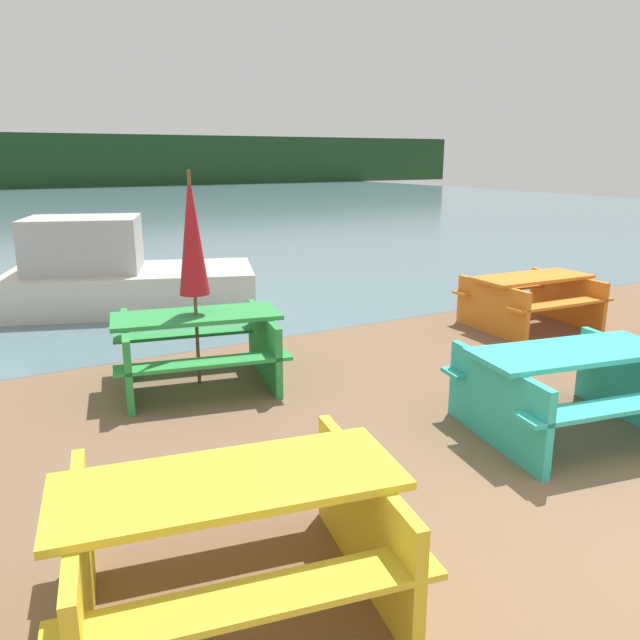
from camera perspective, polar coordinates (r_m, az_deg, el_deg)
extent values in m
cube|color=slate|center=(32.54, -23.30, 9.44)|extent=(60.00, 50.00, 0.00)
cube|color=#1E3D1E|center=(52.38, -26.16, 12.93)|extent=(80.00, 1.60, 4.00)
cube|color=yellow|center=(3.34, -8.27, -14.42)|extent=(1.88, 1.01, 0.04)
cube|color=yellow|center=(3.05, -5.92, -24.07)|extent=(1.81, 0.60, 0.04)
cube|color=yellow|center=(3.96, -9.66, -14.33)|extent=(1.81, 0.60, 0.04)
cube|color=yellow|center=(3.52, -21.02, -21.05)|extent=(0.32, 1.37, 0.72)
cube|color=yellow|center=(3.72, 3.99, -17.83)|extent=(0.32, 1.37, 0.72)
cube|color=#33B7A8|center=(5.76, 22.07, -2.72)|extent=(1.84, 1.01, 0.04)
cube|color=#33B7A8|center=(5.48, 25.51, -7.15)|extent=(1.77, 0.60, 0.04)
cube|color=#33B7A8|center=(6.25, 18.57, -3.81)|extent=(1.77, 0.60, 0.04)
cube|color=#33B7A8|center=(5.45, 15.78, -7.39)|extent=(0.32, 1.37, 0.72)
cube|color=#33B7A8|center=(6.37, 26.78, -5.23)|extent=(0.32, 1.37, 0.72)
cube|color=orange|center=(9.21, 18.85, 3.70)|extent=(1.72, 0.80, 0.04)
cube|color=orange|center=(8.89, 21.18, 1.40)|extent=(1.69, 0.38, 0.04)
cube|color=orange|center=(9.65, 16.45, 2.79)|extent=(1.69, 0.38, 0.04)
cube|color=orange|center=(8.82, 15.40, 1.03)|extent=(0.15, 1.38, 0.70)
cube|color=orange|center=(9.78, 21.60, 1.85)|extent=(0.15, 1.38, 0.70)
cube|color=green|center=(6.61, -11.26, 0.36)|extent=(1.81, 1.03, 0.04)
cube|color=green|center=(6.18, -10.50, -3.88)|extent=(1.73, 0.62, 0.04)
cube|color=green|center=(7.22, -11.64, -1.19)|extent=(1.73, 0.62, 0.04)
cube|color=green|center=(6.68, -17.19, -3.32)|extent=(0.35, 1.37, 0.73)
cube|color=green|center=(6.82, -5.14, -2.32)|extent=(0.35, 1.37, 0.73)
cylinder|color=brown|center=(6.53, -11.42, 3.48)|extent=(0.04, 0.04, 2.23)
cone|color=#A81923|center=(6.45, -11.64, 7.76)|extent=(0.31, 0.31, 1.25)
cube|color=beige|center=(10.41, -16.75, 2.78)|extent=(4.15, 2.90, 0.62)
cube|color=#B2B2B2|center=(10.39, -20.79, 6.49)|extent=(1.98, 1.71, 0.83)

